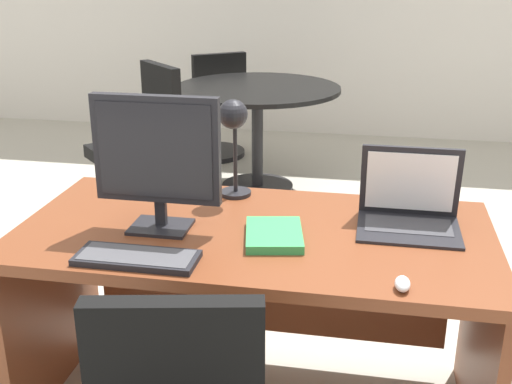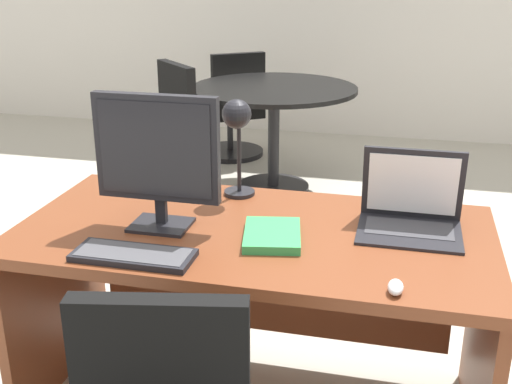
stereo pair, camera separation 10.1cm
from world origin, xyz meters
name	(u,v)px [view 1 (the left image)]	position (x,y,z in m)	size (l,w,h in m)	color
ground	(301,241)	(0.00, 1.50, 0.00)	(12.00, 12.00, 0.00)	#B7B2A3
desk	(256,275)	(0.00, 0.05, 0.52)	(1.62, 0.81, 0.72)	brown
monitor	(157,155)	(-0.31, -0.06, 0.99)	(0.43, 0.16, 0.46)	black
laptop	(409,202)	(0.52, 0.15, 0.80)	(0.34, 0.28, 0.27)	black
keyboard	(137,258)	(-0.31, -0.30, 0.73)	(0.38, 0.15, 0.02)	black
mouse	(402,284)	(0.49, -0.34, 0.74)	(0.04, 0.08, 0.03)	silver
desk_lamp	(233,127)	(-0.13, 0.29, 1.00)	(0.12, 0.14, 0.38)	black
book	(274,235)	(0.08, -0.07, 0.74)	(0.23, 0.28, 0.03)	green
meeting_table	(257,113)	(-0.42, 2.33, 0.57)	(1.15, 1.15, 0.75)	black
meeting_chair_near	(142,158)	(-1.05, 1.70, 0.40)	(0.66, 0.66, 0.97)	black
meeting_chair_far	(214,116)	(-0.92, 3.06, 0.35)	(0.64, 0.65, 0.89)	black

